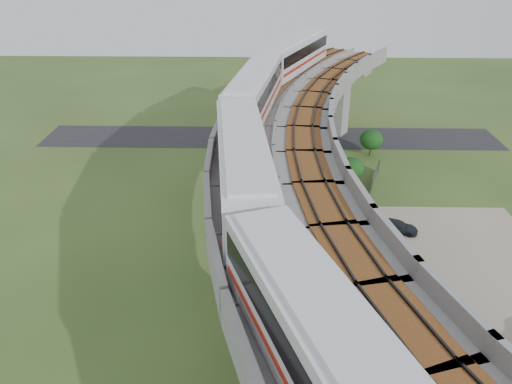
# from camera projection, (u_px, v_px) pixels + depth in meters

# --- Properties ---
(ground) EXTENTS (160.00, 160.00, 0.00)m
(ground) POSITION_uv_depth(u_px,v_px,m) (272.00, 272.00, 39.84)
(ground) COLOR #364D1F
(ground) RESTS_ON ground
(dirt_lot) EXTENTS (18.00, 26.00, 0.04)m
(dirt_lot) POSITION_uv_depth(u_px,v_px,m) (456.00, 290.00, 37.77)
(dirt_lot) COLOR gray
(dirt_lot) RESTS_ON ground
(asphalt_road) EXTENTS (60.00, 8.00, 0.03)m
(asphalt_road) POSITION_uv_depth(u_px,v_px,m) (270.00, 137.00, 66.52)
(asphalt_road) COLOR #232326
(asphalt_road) RESTS_ON ground
(viaduct) EXTENTS (19.58, 73.98, 11.40)m
(viaduct) POSITION_uv_depth(u_px,v_px,m) (327.00, 169.00, 35.63)
(viaduct) COLOR #99968E
(viaduct) RESTS_ON ground
(metro_train) EXTENTS (10.75, 61.34, 3.64)m
(metro_train) POSITION_uv_depth(u_px,v_px,m) (279.00, 124.00, 34.58)
(metro_train) COLOR silver
(metro_train) RESTS_ON ground
(fence) EXTENTS (3.87, 38.73, 1.50)m
(fence) POSITION_uv_depth(u_px,v_px,m) (395.00, 266.00, 39.30)
(fence) COLOR #2D382D
(fence) RESTS_ON ground
(tree_0) EXTENTS (2.79, 2.79, 3.27)m
(tree_0) POSITION_uv_depth(u_px,v_px,m) (371.00, 140.00, 60.06)
(tree_0) COLOR #382314
(tree_0) RESTS_ON ground
(tree_1) EXTENTS (2.76, 2.76, 3.26)m
(tree_1) POSITION_uv_depth(u_px,v_px,m) (351.00, 169.00, 52.56)
(tree_1) COLOR #382314
(tree_1) RESTS_ON ground
(tree_2) EXTENTS (2.21, 2.21, 2.96)m
(tree_2) POSITION_uv_depth(u_px,v_px,m) (344.00, 210.00, 44.67)
(tree_2) COLOR #382314
(tree_2) RESTS_ON ground
(tree_3) EXTENTS (2.77, 2.77, 3.60)m
(tree_3) POSITION_uv_depth(u_px,v_px,m) (364.00, 256.00, 37.54)
(tree_3) COLOR #382314
(tree_3) RESTS_ON ground
(tree_4) EXTENTS (1.84, 1.84, 2.44)m
(tree_4) POSITION_uv_depth(u_px,v_px,m) (403.00, 349.00, 30.12)
(tree_4) COLOR #382314
(tree_4) RESTS_ON ground
(car_white) EXTENTS (3.33, 3.38, 1.15)m
(car_white) POSITION_uv_depth(u_px,v_px,m) (484.00, 343.00, 32.02)
(car_white) COLOR silver
(car_white) RESTS_ON dirt_lot
(car_dark) EXTENTS (3.95, 2.62, 1.06)m
(car_dark) POSITION_uv_depth(u_px,v_px,m) (397.00, 226.00, 45.00)
(car_dark) COLOR black
(car_dark) RESTS_ON dirt_lot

